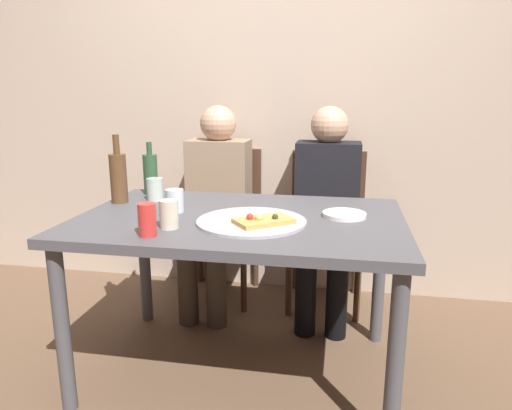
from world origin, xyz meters
name	(u,v)px	position (x,y,z in m)	size (l,w,h in m)	color
ground_plane	(241,369)	(0.00, 0.00, 0.00)	(8.00, 8.00, 0.00)	brown
back_wall	(276,82)	(0.00, 1.04, 1.30)	(6.00, 0.10, 2.60)	#BCA893
dining_table	(240,235)	(0.00, 0.00, 0.65)	(1.37, 0.90, 0.73)	#4C4C51
pizza_tray	(251,221)	(0.07, -0.09, 0.74)	(0.44, 0.44, 0.01)	#ADADB2
pizza_slice_last	(263,220)	(0.12, -0.13, 0.76)	(0.25, 0.24, 0.05)	tan
wine_bottle	(118,177)	(-0.62, 0.14, 0.86)	(0.08, 0.08, 0.32)	brown
beer_bottle	(150,173)	(-0.54, 0.35, 0.84)	(0.07, 0.07, 0.27)	#2D5133
tumbler_near	(175,201)	(-0.29, 0.02, 0.78)	(0.08, 0.08, 0.10)	silver
tumbler_far	(155,189)	(-0.47, 0.21, 0.79)	(0.08, 0.08, 0.11)	#B7C6BC
wine_glass	(169,214)	(-0.23, -0.22, 0.79)	(0.07, 0.07, 0.11)	beige
soda_can	(147,220)	(-0.27, -0.33, 0.79)	(0.07, 0.07, 0.12)	red
plate_stack	(344,215)	(0.43, 0.07, 0.74)	(0.18, 0.18, 0.02)	white
chair_left	(222,213)	(-0.30, 0.85, 0.51)	(0.44, 0.44, 0.90)	#472D1E
chair_right	(326,218)	(0.34, 0.85, 0.51)	(0.44, 0.44, 0.90)	#472D1E
guest_in_sweater	(216,198)	(-0.30, 0.70, 0.64)	(0.36, 0.56, 1.17)	#937A60
guest_in_beanie	(326,203)	(0.34, 0.70, 0.64)	(0.36, 0.56, 1.17)	black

